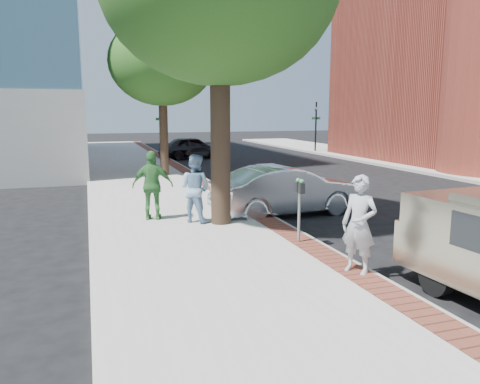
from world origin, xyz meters
name	(u,v)px	position (x,y,z in m)	size (l,w,h in m)	color
ground	(267,245)	(0.00, 0.00, 0.00)	(120.00, 120.00, 0.00)	black
sidewalk	(156,191)	(-1.50, 8.00, 0.07)	(5.00, 60.00, 0.15)	#9E9991
brick_strip	(211,186)	(0.70, 8.00, 0.15)	(0.60, 60.00, 0.01)	brown
curb	(219,188)	(1.05, 8.00, 0.07)	(0.10, 60.00, 0.15)	gray
signal_near	(161,124)	(0.90, 22.00, 2.25)	(0.70, 0.15, 3.80)	black
signal_far	(316,123)	(12.50, 22.00, 2.25)	(0.70, 0.15, 3.80)	black
tree_far	(162,62)	(-0.50, 12.00, 5.30)	(4.80, 4.80, 7.14)	black
parking_meter	(300,197)	(0.59, -0.46, 1.21)	(0.12, 0.32, 1.47)	gray
person_gray	(359,225)	(0.75, -2.67, 1.07)	(0.67, 0.44, 1.83)	#A2A3A7
person_officer	(195,188)	(-1.22, 2.27, 1.07)	(0.89, 0.70, 1.84)	#81A7C8
person_green	(153,185)	(-2.26, 2.89, 1.10)	(1.12, 0.46, 1.91)	#3B803A
sedan_silver	(287,190)	(1.76, 2.91, 0.75)	(1.59, 4.56, 1.50)	silver
bg_car	(192,147)	(2.70, 20.62, 0.74)	(1.75, 4.35, 1.48)	black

